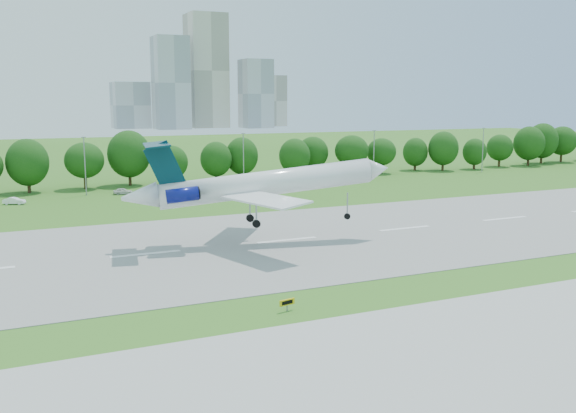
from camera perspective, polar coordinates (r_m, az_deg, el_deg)
The scene contains 10 objects.
ground at distance 69.50m, azimuth 8.55°, elevation -7.07°, with size 600.00×600.00×0.00m, color #2F5D18.
runway at distance 90.75m, azimuth -0.09°, elevation -3.02°, with size 400.00×45.00×0.08m, color gray.
taxiway at distance 56.12m, azimuth 18.82°, elevation -11.51°, with size 400.00×23.00×0.08m, color #ADADA8.
tree_line at distance 152.73m, azimuth -10.60°, elevation 4.23°, with size 288.40×8.40×10.40m.
light_poles at distance 142.45m, azimuth -10.59°, elevation 3.93°, with size 175.90×0.25×12.19m.
skyline at distance 466.90m, azimuth -7.66°, elevation 10.68°, with size 127.00×52.00×80.00m.
airliner at distance 87.73m, azimuth -3.08°, elevation 2.01°, with size 37.70×27.03×11.87m.
taxi_sign_centre at distance 60.86m, azimuth -0.08°, elevation -8.52°, with size 1.64×0.51×1.15m.
service_vehicle_a at distance 132.70m, azimuth -23.16°, elevation 0.46°, with size 1.41×4.05×1.33m, color white.
service_vehicle_b at distance 139.31m, azimuth -14.46°, elevation 1.32°, with size 1.61×3.99×1.36m, color silver.
Camera 1 is at (-36.73, -55.64, 19.61)m, focal length 40.00 mm.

